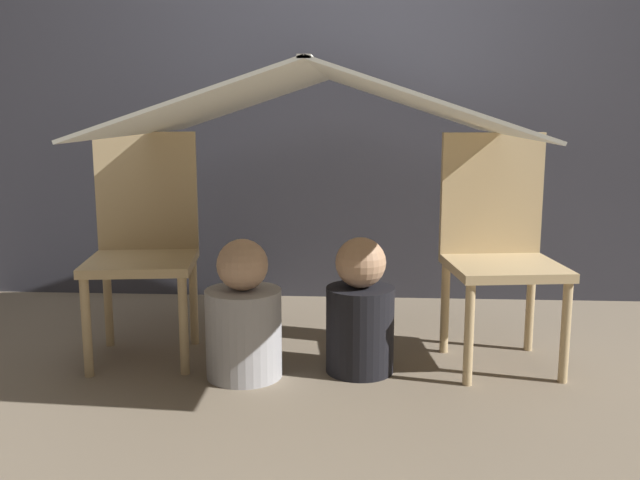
{
  "coord_description": "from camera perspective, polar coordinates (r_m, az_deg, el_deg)",
  "views": [
    {
      "loc": [
        0.17,
        -2.54,
        1.03
      ],
      "look_at": [
        0.0,
        0.23,
        0.51
      ],
      "focal_mm": 40.0,
      "sensor_mm": 36.0,
      "label": 1
    }
  ],
  "objects": [
    {
      "name": "ground_plane",
      "position": [
        2.75,
        -0.3,
        -11.44
      ],
      "size": [
        8.8,
        8.8,
        0.0
      ],
      "primitive_type": "plane",
      "color": "gray"
    },
    {
      "name": "wall_back",
      "position": [
        3.85,
        0.97,
        13.84
      ],
      "size": [
        7.0,
        0.05,
        2.5
      ],
      "color": "#3D3D47",
      "rests_on": "ground_plane"
    },
    {
      "name": "chair_right",
      "position": [
        2.96,
        14.08,
        -0.14
      ],
      "size": [
        0.48,
        0.48,
        0.93
      ],
      "rotation": [
        0.0,
        0.0,
        0.13
      ],
      "color": "#D1B27F",
      "rests_on": "ground_plane"
    },
    {
      "name": "person_second",
      "position": [
        2.8,
        3.23,
        -5.91
      ],
      "size": [
        0.27,
        0.27,
        0.54
      ],
      "color": "black",
      "rests_on": "ground_plane"
    },
    {
      "name": "person_front",
      "position": [
        2.77,
        -6.14,
        -6.34
      ],
      "size": [
        0.29,
        0.29,
        0.54
      ],
      "color": "#B2B2B7",
      "rests_on": "ground_plane"
    },
    {
      "name": "chair_left",
      "position": [
        3.05,
        -13.9,
        0.16
      ],
      "size": [
        0.48,
        0.48,
        0.93
      ],
      "rotation": [
        0.0,
        0.0,
        0.13
      ],
      "color": "#D1B27F",
      "rests_on": "ground_plane"
    },
    {
      "name": "sheet_canopy",
      "position": [
        2.78,
        -0.0,
        11.02
      ],
      "size": [
        1.46,
        1.52,
        0.25
      ],
      "color": "silver"
    }
  ]
}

